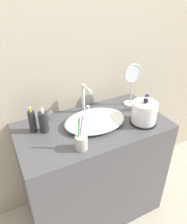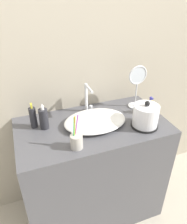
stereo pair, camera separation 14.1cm
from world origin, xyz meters
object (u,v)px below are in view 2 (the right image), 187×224
(faucet, at_px, (88,97))
(shampoo_bottle, at_px, (44,118))
(vanity_mirror, at_px, (137,84))
(lotion_bottle, at_px, (149,107))
(electric_kettle, at_px, (145,117))
(mouthwash_bottle, at_px, (33,117))
(toothbrush_cup, at_px, (76,141))

(faucet, xyz_separation_m, shampoo_bottle, (-0.33, -0.09, -0.05))
(shampoo_bottle, relative_size, vanity_mirror, 0.56)
(lotion_bottle, height_order, vanity_mirror, vanity_mirror)
(electric_kettle, height_order, lotion_bottle, electric_kettle)
(electric_kettle, bearing_deg, shampoo_bottle, 161.62)
(electric_kettle, height_order, mouthwash_bottle, electric_kettle)
(lotion_bottle, relative_size, mouthwash_bottle, 0.73)
(faucet, distance_m, toothbrush_cup, 0.41)
(shampoo_bottle, relative_size, mouthwash_bottle, 1.03)
(vanity_mirror, bearing_deg, toothbrush_cup, -150.93)
(toothbrush_cup, bearing_deg, lotion_bottle, 17.34)
(shampoo_bottle, bearing_deg, vanity_mirror, 3.85)
(vanity_mirror, bearing_deg, lotion_bottle, -67.59)
(faucet, relative_size, vanity_mirror, 0.67)
(faucet, bearing_deg, electric_kettle, -45.58)
(faucet, relative_size, electric_kettle, 1.18)
(toothbrush_cup, height_order, mouthwash_bottle, toothbrush_cup)
(electric_kettle, distance_m, shampoo_bottle, 0.66)
(electric_kettle, distance_m, lotion_bottle, 0.18)
(faucet, xyz_separation_m, electric_kettle, (0.29, -0.30, -0.05))
(faucet, bearing_deg, toothbrush_cup, -118.10)
(vanity_mirror, bearing_deg, mouthwash_bottle, -179.17)
(toothbrush_cup, xyz_separation_m, vanity_mirror, (0.55, 0.31, 0.14))
(faucet, height_order, electric_kettle, faucet)
(electric_kettle, xyz_separation_m, toothbrush_cup, (-0.48, -0.05, -0.02))
(shampoo_bottle, xyz_separation_m, mouthwash_bottle, (-0.06, 0.04, -0.00))
(lotion_bottle, height_order, shampoo_bottle, shampoo_bottle)
(faucet, height_order, shampoo_bottle, faucet)
(electric_kettle, relative_size, vanity_mirror, 0.57)
(lotion_bottle, bearing_deg, toothbrush_cup, -162.66)
(mouthwash_bottle, bearing_deg, lotion_bottle, -7.67)
(toothbrush_cup, distance_m, lotion_bottle, 0.63)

